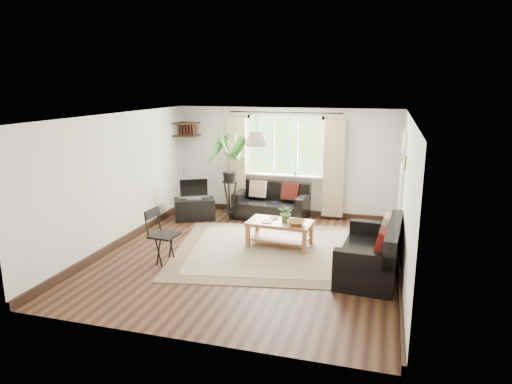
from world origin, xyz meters
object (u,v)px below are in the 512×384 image
(coffee_table, at_px, (280,234))
(palm_stand, at_px, (230,178))
(tv_stand, at_px, (194,209))
(folding_chair, at_px, (164,236))
(sofa_back, at_px, (271,202))
(sofa_right, at_px, (370,249))

(coffee_table, relative_size, palm_stand, 0.61)
(tv_stand, bearing_deg, folding_chair, -106.05)
(coffee_table, distance_m, tv_stand, 2.47)
(palm_stand, height_order, folding_chair, palm_stand)
(palm_stand, bearing_deg, folding_chair, -95.57)
(sofa_back, height_order, coffee_table, sofa_back)
(sofa_back, bearing_deg, palm_stand, -153.00)
(sofa_right, distance_m, folding_chair, 3.32)
(sofa_back, bearing_deg, folding_chair, -106.48)
(tv_stand, height_order, folding_chair, folding_chair)
(sofa_back, distance_m, tv_stand, 1.69)
(sofa_right, bearing_deg, sofa_back, -134.19)
(sofa_right, distance_m, coffee_table, 1.83)
(sofa_right, xyz_separation_m, tv_stand, (-3.81, 1.96, -0.17))
(folding_chair, bearing_deg, coffee_table, -47.45)
(palm_stand, relative_size, folding_chair, 2.10)
(coffee_table, height_order, tv_stand, coffee_table)
(palm_stand, bearing_deg, coffee_table, -42.57)
(folding_chair, bearing_deg, sofa_back, -15.15)
(folding_chair, bearing_deg, sofa_right, -77.03)
(coffee_table, bearing_deg, sofa_back, 109.23)
(sofa_back, height_order, tv_stand, sofa_back)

